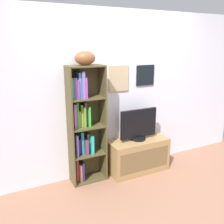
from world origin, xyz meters
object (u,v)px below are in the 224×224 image
object	(u,v)px
football	(85,58)
bookshelf	(83,125)
tv_stand	(138,155)
television	(139,125)

from	to	relation	value
football	bookshelf	bearing A→B (deg)	149.60
bookshelf	football	xyz separation A→B (m)	(0.05, -0.03, 0.90)
football	tv_stand	distance (m)	1.68
bookshelf	television	distance (m)	0.85
bookshelf	television	size ratio (longest dim) A/B	2.77
football	tv_stand	xyz separation A→B (m)	(0.79, -0.08, -1.48)
bookshelf	football	bearing A→B (deg)	-30.40
football	television	distance (m)	1.27
bookshelf	television	xyz separation A→B (m)	(0.84, -0.11, -0.09)
tv_stand	television	distance (m)	0.48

